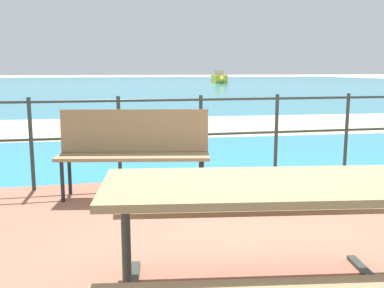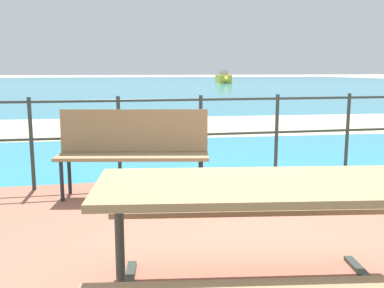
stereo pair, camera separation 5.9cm
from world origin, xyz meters
name	(u,v)px [view 1 (the left image)]	position (x,y,z in m)	size (l,w,h in m)	color
ground_plane	(278,273)	(0.00, 0.00, 0.00)	(240.00, 240.00, 0.00)	beige
patio_paving	(278,269)	(0.00, 0.00, 0.03)	(6.40, 5.20, 0.06)	#935B47
sea_water	(112,85)	(0.00, 40.00, 0.01)	(90.00, 90.00, 0.01)	teal
beach_strip	(149,127)	(0.00, 8.23, 0.01)	(54.00, 4.14, 0.01)	tan
picnic_table	(272,216)	(-0.31, -0.60, 0.65)	(1.98, 1.66, 0.78)	#8C704C
park_bench	(134,145)	(-0.84, 1.98, 0.62)	(1.66, 0.70, 0.94)	#8C704C
railing_fence	(201,129)	(0.00, 2.42, 0.71)	(5.94, 0.04, 1.06)	#2D3833
boat_mid	(219,78)	(11.64, 43.75, 0.53)	(2.01, 5.66, 1.39)	yellow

